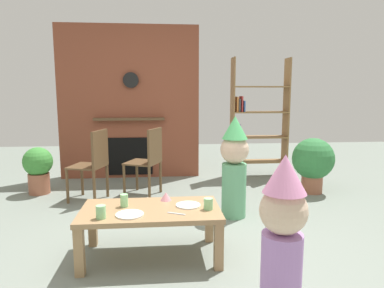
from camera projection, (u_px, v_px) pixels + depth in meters
The scene contains 17 objects.
ground_plane at pixel (180, 242), 3.20m from camera, with size 12.00×12.00×0.00m, color gray.
brick_fireplace_feature at pixel (130, 103), 5.52m from camera, with size 2.20×0.28×2.40m.
bookshelf at pixel (255, 123), 5.56m from camera, with size 0.90×0.28×1.90m.
coffee_table at pixel (151, 216), 2.86m from camera, with size 1.14×0.61×0.42m.
paper_cup_near_left at pixel (101, 212), 2.62m from camera, with size 0.07×0.07×0.10m, color #8CD18C.
paper_cup_near_right at pixel (208, 204), 2.82m from camera, with size 0.08×0.08×0.09m, color #8CD18C.
paper_cup_center at pixel (124, 200), 2.89m from camera, with size 0.06×0.06×0.11m, color #8CD18C.
paper_plate_front at pixel (130, 214), 2.69m from camera, with size 0.22×0.22×0.01m, color white.
paper_plate_rear at pixel (188, 205), 2.92m from camera, with size 0.21×0.21×0.01m, color white.
birthday_cake_slice at pixel (166, 196), 3.06m from camera, with size 0.10×0.10×0.07m, color pink.
table_fork at pixel (176, 214), 2.72m from camera, with size 0.15×0.02×0.01m, color silver.
child_with_cone_hat at pixel (283, 235), 2.04m from camera, with size 0.28×0.28×1.02m.
child_in_pink at pixel (234, 164), 3.77m from camera, with size 0.31×0.31×1.11m.
dining_chair_left at pixel (94, 161), 4.35m from camera, with size 0.50×0.50×0.90m.
dining_chair_middle at pixel (149, 158), 4.57m from camera, with size 0.53×0.53×0.90m.
potted_plant_tall at pixel (313, 161), 4.71m from camera, with size 0.56×0.56×0.75m.
potted_plant_short at pixel (38, 167), 4.68m from camera, with size 0.39×0.39×0.64m.
Camera 1 is at (-0.17, -3.03, 1.37)m, focal length 32.47 mm.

